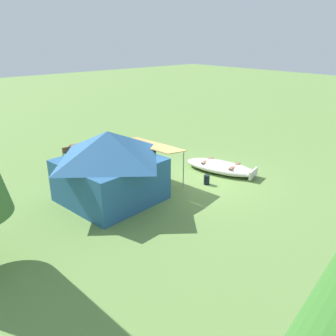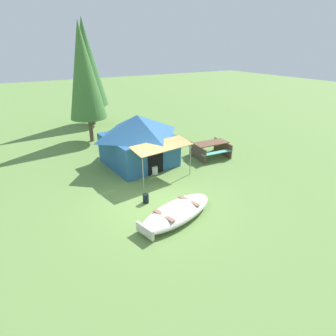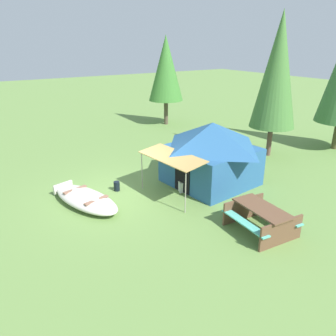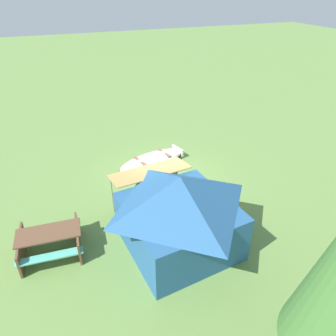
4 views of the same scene
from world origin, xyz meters
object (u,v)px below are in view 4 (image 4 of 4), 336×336
object	(u,v)px
canvas_cabin_tent	(179,211)
picnic_table	(50,240)
beached_rowboat	(152,160)
fuel_can	(175,175)
cooler_box	(163,213)

from	to	relation	value
canvas_cabin_tent	picnic_table	size ratio (longest dim) A/B	2.31
beached_rowboat	picnic_table	size ratio (longest dim) A/B	1.74
picnic_table	fuel_can	xyz separation A→B (m)	(-4.68, -2.27, -0.29)
beached_rowboat	fuel_can	world-z (taller)	beached_rowboat
beached_rowboat	canvas_cabin_tent	xyz separation A→B (m)	(0.78, 4.59, 0.99)
beached_rowboat	picnic_table	distance (m)	5.54
picnic_table	beached_rowboat	bearing A→B (deg)	-139.59
canvas_cabin_tent	cooler_box	distance (m)	1.61
fuel_can	canvas_cabin_tent	bearing A→B (deg)	69.16
picnic_table	cooler_box	bearing A→B (deg)	-175.72
beached_rowboat	cooler_box	size ratio (longest dim) A/B	6.78
canvas_cabin_tent	cooler_box	world-z (taller)	canvas_cabin_tent
cooler_box	fuel_can	size ratio (longest dim) A/B	1.33
beached_rowboat	cooler_box	xyz separation A→B (m)	(0.80, 3.33, -0.02)
picnic_table	fuel_can	bearing A→B (deg)	-154.11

